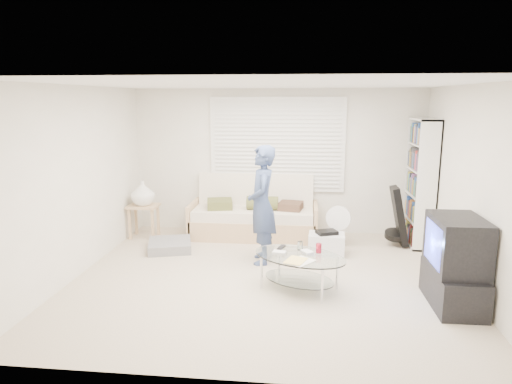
# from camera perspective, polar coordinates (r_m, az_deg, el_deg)

# --- Properties ---
(ground) EXTENTS (5.00, 5.00, 0.00)m
(ground) POSITION_cam_1_polar(r_m,az_deg,el_deg) (6.13, 1.20, -10.74)
(ground) COLOR tan
(ground) RESTS_ON ground
(room_shell) EXTENTS (5.02, 4.52, 2.51)m
(room_shell) POSITION_cam_1_polar(r_m,az_deg,el_deg) (6.18, 1.66, 5.11)
(room_shell) COLOR silver
(room_shell) RESTS_ON ground
(window_blinds) EXTENTS (2.32, 0.08, 1.62)m
(window_blinds) POSITION_cam_1_polar(r_m,az_deg,el_deg) (7.90, 2.66, 5.93)
(window_blinds) COLOR silver
(window_blinds) RESTS_ON ground
(futon_sofa) EXTENTS (2.15, 0.87, 1.05)m
(futon_sofa) POSITION_cam_1_polar(r_m,az_deg,el_deg) (7.82, -0.25, -3.09)
(futon_sofa) COLOR tan
(futon_sofa) RESTS_ON ground
(grey_floor_pillow) EXTENTS (0.80, 0.80, 0.15)m
(grey_floor_pillow) POSITION_cam_1_polar(r_m,az_deg,el_deg) (7.32, -10.72, -6.56)
(grey_floor_pillow) COLOR slate
(grey_floor_pillow) RESTS_ON ground
(side_table) EXTENTS (0.50, 0.40, 0.98)m
(side_table) POSITION_cam_1_polar(r_m,az_deg,el_deg) (7.90, -13.96, -0.43)
(side_table) COLOR tan
(side_table) RESTS_ON ground
(bookshelf) EXTENTS (0.32, 0.85, 2.03)m
(bookshelf) POSITION_cam_1_polar(r_m,az_deg,el_deg) (7.73, 19.85, 1.11)
(bookshelf) COLOR white
(bookshelf) RESTS_ON ground
(guitar_case) EXTENTS (0.36, 0.35, 0.95)m
(guitar_case) POSITION_cam_1_polar(r_m,az_deg,el_deg) (7.63, 17.36, -3.40)
(guitar_case) COLOR black
(guitar_case) RESTS_ON ground
(floor_fan) EXTENTS (0.41, 0.27, 0.66)m
(floor_fan) POSITION_cam_1_polar(r_m,az_deg,el_deg) (7.43, 10.18, -3.75)
(floor_fan) COLOR white
(floor_fan) RESTS_ON ground
(storage_bin) EXTENTS (0.55, 0.40, 0.37)m
(storage_bin) POSITION_cam_1_polar(r_m,az_deg,el_deg) (7.05, 8.80, -6.38)
(storage_bin) COLOR white
(storage_bin) RESTS_ON ground
(tv_unit) EXTENTS (0.54, 0.96, 1.04)m
(tv_unit) POSITION_cam_1_polar(r_m,az_deg,el_deg) (5.67, 23.63, -8.18)
(tv_unit) COLOR black
(tv_unit) RESTS_ON ground
(coffee_table) EXTENTS (1.39, 1.18, 0.56)m
(coffee_table) POSITION_cam_1_polar(r_m,az_deg,el_deg) (5.71, 5.44, -8.70)
(coffee_table) COLOR silver
(coffee_table) RESTS_ON ground
(standing_person) EXTENTS (0.49, 0.67, 1.70)m
(standing_person) POSITION_cam_1_polar(r_m,az_deg,el_deg) (6.47, 0.74, -1.62)
(standing_person) COLOR #334871
(standing_person) RESTS_ON ground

